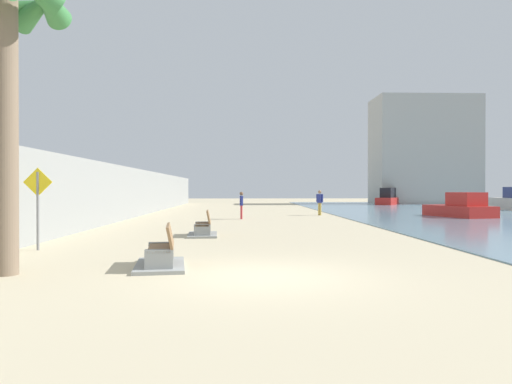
{
  "coord_description": "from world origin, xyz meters",
  "views": [
    {
      "loc": [
        -0.41,
        -9.58,
        1.81
      ],
      "look_at": [
        0.31,
        12.25,
        1.66
      ],
      "focal_mm": 32.64,
      "sensor_mm": 36.0,
      "label": 1
    }
  ],
  "objects_px": {
    "bench_far": "(203,230)",
    "person_standing": "(320,201)",
    "person_walking": "(241,203)",
    "pedestrian_sign": "(38,199)",
    "palm_tree": "(7,30)",
    "boat_mid_bay": "(391,198)",
    "bench_near": "(161,257)",
    "boat_distant": "(461,208)"
  },
  "relations": [
    {
      "from": "bench_far",
      "to": "person_standing",
      "type": "bearing_deg",
      "value": 63.37
    },
    {
      "from": "palm_tree",
      "to": "boat_distant",
      "type": "distance_m",
      "value": 27.24
    },
    {
      "from": "boat_mid_bay",
      "to": "pedestrian_sign",
      "type": "bearing_deg",
      "value": -120.76
    },
    {
      "from": "person_walking",
      "to": "pedestrian_sign",
      "type": "distance_m",
      "value": 15.17
    },
    {
      "from": "person_standing",
      "to": "boat_distant",
      "type": "relative_size",
      "value": 0.35
    },
    {
      "from": "person_standing",
      "to": "boat_mid_bay",
      "type": "bearing_deg",
      "value": 60.95
    },
    {
      "from": "person_standing",
      "to": "pedestrian_sign",
      "type": "xyz_separation_m",
      "value": [
        -11.37,
        -17.68,
        0.51
      ]
    },
    {
      "from": "bench_far",
      "to": "pedestrian_sign",
      "type": "bearing_deg",
      "value": -138.23
    },
    {
      "from": "person_standing",
      "to": "boat_mid_bay",
      "type": "height_order",
      "value": "boat_mid_bay"
    },
    {
      "from": "palm_tree",
      "to": "boat_mid_bay",
      "type": "relative_size",
      "value": 0.93
    },
    {
      "from": "bench_near",
      "to": "boat_distant",
      "type": "xyz_separation_m",
      "value": [
        15.8,
        18.25,
        0.37
      ]
    },
    {
      "from": "palm_tree",
      "to": "bench_far",
      "type": "xyz_separation_m",
      "value": [
        3.46,
        8.0,
        -4.9
      ]
    },
    {
      "from": "bench_near",
      "to": "boat_distant",
      "type": "bearing_deg",
      "value": 49.12
    },
    {
      "from": "pedestrian_sign",
      "to": "person_standing",
      "type": "bearing_deg",
      "value": 57.26
    },
    {
      "from": "palm_tree",
      "to": "pedestrian_sign",
      "type": "relative_size",
      "value": 2.77
    },
    {
      "from": "bench_near",
      "to": "pedestrian_sign",
      "type": "bearing_deg",
      "value": 143.25
    },
    {
      "from": "palm_tree",
      "to": "pedestrian_sign",
      "type": "distance_m",
      "value": 5.47
    },
    {
      "from": "bench_far",
      "to": "person_standing",
      "type": "xyz_separation_m",
      "value": [
        6.83,
        13.63,
        0.77
      ]
    },
    {
      "from": "person_walking",
      "to": "bench_far",
      "type": "bearing_deg",
      "value": -98.53
    },
    {
      "from": "bench_near",
      "to": "person_standing",
      "type": "bearing_deg",
      "value": 70.81
    },
    {
      "from": "bench_far",
      "to": "palm_tree",
      "type": "bearing_deg",
      "value": -113.37
    },
    {
      "from": "boat_mid_bay",
      "to": "pedestrian_sign",
      "type": "distance_m",
      "value": 45.42
    },
    {
      "from": "bench_near",
      "to": "pedestrian_sign",
      "type": "height_order",
      "value": "pedestrian_sign"
    },
    {
      "from": "palm_tree",
      "to": "bench_near",
      "type": "relative_size",
      "value": 3.02
    },
    {
      "from": "person_walking",
      "to": "person_standing",
      "type": "bearing_deg",
      "value": 35.13
    },
    {
      "from": "person_standing",
      "to": "boat_mid_bay",
      "type": "distance_m",
      "value": 24.42
    },
    {
      "from": "palm_tree",
      "to": "boat_mid_bay",
      "type": "distance_m",
      "value": 48.55
    },
    {
      "from": "bench_far",
      "to": "person_standing",
      "type": "relative_size",
      "value": 1.26
    },
    {
      "from": "palm_tree",
      "to": "person_standing",
      "type": "distance_m",
      "value": 24.31
    },
    {
      "from": "person_walking",
      "to": "bench_near",
      "type": "bearing_deg",
      "value": -96.29
    },
    {
      "from": "bench_near",
      "to": "boat_distant",
      "type": "relative_size",
      "value": 0.46
    },
    {
      "from": "palm_tree",
      "to": "person_standing",
      "type": "relative_size",
      "value": 3.93
    },
    {
      "from": "boat_mid_bay",
      "to": "pedestrian_sign",
      "type": "relative_size",
      "value": 2.97
    },
    {
      "from": "boat_mid_bay",
      "to": "palm_tree",
      "type": "bearing_deg",
      "value": -117.27
    },
    {
      "from": "bench_near",
      "to": "person_walking",
      "type": "relative_size",
      "value": 1.36
    },
    {
      "from": "palm_tree",
      "to": "person_walking",
      "type": "distance_m",
      "value": 19.0
    },
    {
      "from": "bench_near",
      "to": "bench_far",
      "type": "relative_size",
      "value": 1.03
    },
    {
      "from": "palm_tree",
      "to": "boat_distant",
      "type": "bearing_deg",
      "value": 45.37
    },
    {
      "from": "person_walking",
      "to": "person_standing",
      "type": "height_order",
      "value": "person_standing"
    },
    {
      "from": "person_walking",
      "to": "pedestrian_sign",
      "type": "relative_size",
      "value": 0.67
    },
    {
      "from": "palm_tree",
      "to": "bench_near",
      "type": "xyz_separation_m",
      "value": [
        3.06,
        0.86,
        -4.9
      ]
    },
    {
      "from": "palm_tree",
      "to": "bench_far",
      "type": "height_order",
      "value": "palm_tree"
    }
  ]
}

